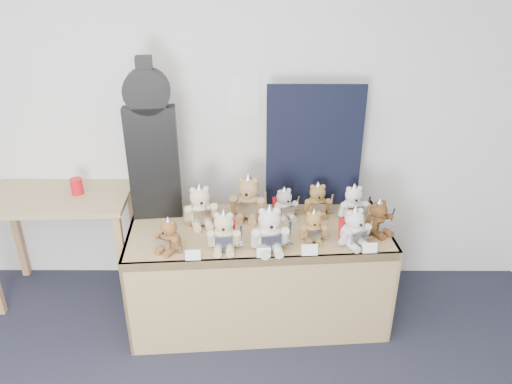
{
  "coord_description": "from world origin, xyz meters",
  "views": [
    {
      "loc": [
        0.89,
        -0.92,
        2.44
      ],
      "look_at": [
        0.88,
        1.87,
        1.05
      ],
      "focal_mm": 35.0,
      "sensor_mm": 36.0,
      "label": 1
    }
  ],
  "objects_px": {
    "guitar_case": "(152,143)",
    "red_cup": "(77,186)",
    "teddy_front_far_right": "(354,229)",
    "teddy_back_right": "(317,201)",
    "teddy_front_far_left": "(169,236)",
    "teddy_back_far_left": "(198,210)",
    "teddy_back_end": "(353,204)",
    "teddy_front_centre": "(270,231)",
    "teddy_front_left": "(224,233)",
    "teddy_back_left": "(200,207)",
    "teddy_back_centre_right": "(284,205)",
    "teddy_back_centre_left": "(248,199)",
    "teddy_front_right": "(313,227)",
    "side_table": "(60,211)",
    "display_table": "(259,254)",
    "teddy_front_end": "(378,219)"
  },
  "relations": [
    {
      "from": "guitar_case",
      "to": "red_cup",
      "type": "bearing_deg",
      "value": 162.9
    },
    {
      "from": "teddy_front_far_right",
      "to": "teddy_back_right",
      "type": "bearing_deg",
      "value": 90.43
    },
    {
      "from": "guitar_case",
      "to": "teddy_front_far_right",
      "type": "distance_m",
      "value": 1.42
    },
    {
      "from": "teddy_front_far_left",
      "to": "teddy_back_far_left",
      "type": "height_order",
      "value": "teddy_front_far_left"
    },
    {
      "from": "teddy_front_far_left",
      "to": "teddy_back_end",
      "type": "relative_size",
      "value": 0.89
    },
    {
      "from": "teddy_back_end",
      "to": "teddy_front_centre",
      "type": "bearing_deg",
      "value": -152.67
    },
    {
      "from": "teddy_front_far_left",
      "to": "teddy_front_left",
      "type": "bearing_deg",
      "value": 30.23
    },
    {
      "from": "teddy_front_centre",
      "to": "teddy_back_far_left",
      "type": "xyz_separation_m",
      "value": [
        -0.48,
        0.34,
        -0.04
      ]
    },
    {
      "from": "teddy_front_far_left",
      "to": "teddy_back_left",
      "type": "bearing_deg",
      "value": 90.94
    },
    {
      "from": "teddy_front_far_left",
      "to": "teddy_back_centre_right",
      "type": "bearing_deg",
      "value": 57.13
    },
    {
      "from": "red_cup",
      "to": "teddy_front_left",
      "type": "xyz_separation_m",
      "value": [
        1.08,
        -0.54,
        -0.06
      ]
    },
    {
      "from": "teddy_front_far_left",
      "to": "teddy_back_centre_right",
      "type": "height_order",
      "value": "teddy_back_centre_right"
    },
    {
      "from": "teddy_back_left",
      "to": "teddy_back_centre_right",
      "type": "height_order",
      "value": "teddy_back_left"
    },
    {
      "from": "red_cup",
      "to": "teddy_back_far_left",
      "type": "relative_size",
      "value": 0.49
    },
    {
      "from": "teddy_front_centre",
      "to": "teddy_back_right",
      "type": "relative_size",
      "value": 1.25
    },
    {
      "from": "teddy_front_far_left",
      "to": "teddy_back_centre_left",
      "type": "xyz_separation_m",
      "value": [
        0.48,
        0.43,
        0.04
      ]
    },
    {
      "from": "red_cup",
      "to": "teddy_back_centre_left",
      "type": "distance_m",
      "value": 1.23
    },
    {
      "from": "guitar_case",
      "to": "teddy_back_left",
      "type": "relative_size",
      "value": 3.5
    },
    {
      "from": "guitar_case",
      "to": "teddy_front_right",
      "type": "distance_m",
      "value": 1.19
    },
    {
      "from": "teddy_back_left",
      "to": "teddy_back_far_left",
      "type": "bearing_deg",
      "value": 120.24
    },
    {
      "from": "teddy_front_centre",
      "to": "teddy_front_right",
      "type": "relative_size",
      "value": 1.39
    },
    {
      "from": "red_cup",
      "to": "teddy_back_right",
      "type": "relative_size",
      "value": 0.44
    },
    {
      "from": "teddy_back_left",
      "to": "teddy_back_centre_left",
      "type": "relative_size",
      "value": 0.93
    },
    {
      "from": "side_table",
      "to": "teddy_front_centre",
      "type": "distance_m",
      "value": 1.59
    },
    {
      "from": "side_table",
      "to": "teddy_back_far_left",
      "type": "height_order",
      "value": "teddy_back_far_left"
    },
    {
      "from": "red_cup",
      "to": "teddy_front_far_left",
      "type": "xyz_separation_m",
      "value": [
        0.74,
        -0.56,
        -0.07
      ]
    },
    {
      "from": "display_table",
      "to": "guitar_case",
      "type": "bearing_deg",
      "value": 156.18
    },
    {
      "from": "teddy_front_far_left",
      "to": "teddy_front_centre",
      "type": "xyz_separation_m",
      "value": [
        0.62,
        0.01,
        0.03
      ]
    },
    {
      "from": "teddy_front_right",
      "to": "teddy_back_left",
      "type": "relative_size",
      "value": 0.75
    },
    {
      "from": "teddy_front_right",
      "to": "teddy_front_centre",
      "type": "bearing_deg",
      "value": -161.55
    },
    {
      "from": "side_table",
      "to": "teddy_front_end",
      "type": "xyz_separation_m",
      "value": [
        2.21,
        -0.31,
        0.12
      ]
    },
    {
      "from": "display_table",
      "to": "teddy_back_right",
      "type": "bearing_deg",
      "value": 29.48
    },
    {
      "from": "teddy_front_left",
      "to": "teddy_back_right",
      "type": "xyz_separation_m",
      "value": [
        0.62,
        0.45,
        -0.01
      ]
    },
    {
      "from": "teddy_back_left",
      "to": "teddy_back_centre_left",
      "type": "height_order",
      "value": "teddy_back_centre_left"
    },
    {
      "from": "teddy_back_left",
      "to": "side_table",
      "type": "bearing_deg",
      "value": 155.12
    },
    {
      "from": "teddy_front_left",
      "to": "teddy_front_centre",
      "type": "relative_size",
      "value": 0.88
    },
    {
      "from": "red_cup",
      "to": "teddy_front_end",
      "type": "xyz_separation_m",
      "value": [
        2.07,
        -0.35,
        -0.07
      ]
    },
    {
      "from": "teddy_back_left",
      "to": "teddy_back_end",
      "type": "xyz_separation_m",
      "value": [
        1.04,
        0.08,
        -0.02
      ]
    },
    {
      "from": "teddy_back_centre_right",
      "to": "teddy_back_right",
      "type": "xyz_separation_m",
      "value": [
        0.23,
        0.04,
        0.01
      ]
    },
    {
      "from": "teddy_back_centre_left",
      "to": "teddy_back_far_left",
      "type": "distance_m",
      "value": 0.35
    },
    {
      "from": "teddy_back_centre_right",
      "to": "teddy_front_right",
      "type": "bearing_deg",
      "value": -85.31
    },
    {
      "from": "teddy_front_left",
      "to": "teddy_back_left",
      "type": "height_order",
      "value": "teddy_back_left"
    },
    {
      "from": "teddy_front_centre",
      "to": "teddy_front_far_right",
      "type": "xyz_separation_m",
      "value": [
        0.53,
        0.06,
        -0.02
      ]
    },
    {
      "from": "guitar_case",
      "to": "teddy_back_centre_right",
      "type": "bearing_deg",
      "value": -7.75
    },
    {
      "from": "teddy_front_far_left",
      "to": "teddy_front_right",
      "type": "height_order",
      "value": "teddy_front_far_left"
    },
    {
      "from": "guitar_case",
      "to": "teddy_front_centre",
      "type": "bearing_deg",
      "value": -35.3
    },
    {
      "from": "teddy_front_centre",
      "to": "teddy_back_end",
      "type": "distance_m",
      "value": 0.71
    },
    {
      "from": "teddy_front_right",
      "to": "teddy_front_far_right",
      "type": "distance_m",
      "value": 0.25
    },
    {
      "from": "teddy_front_far_left",
      "to": "teddy_back_centre_left",
      "type": "height_order",
      "value": "teddy_back_centre_left"
    },
    {
      "from": "red_cup",
      "to": "teddy_back_centre_right",
      "type": "bearing_deg",
      "value": -5.39
    }
  ]
}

